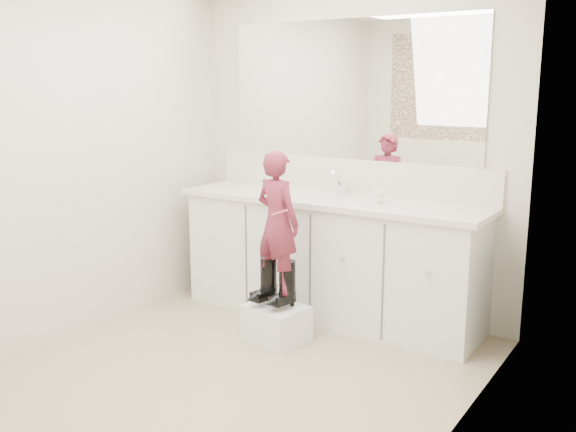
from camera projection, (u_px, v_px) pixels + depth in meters
The scene contains 16 objects.
floor at pixel (226, 378), 3.74m from camera, with size 3.00×3.00×0.00m, color #826E55.
wall_back at pixel (349, 151), 4.73m from camera, with size 2.60×2.60×0.00m, color beige.
wall_left at pixel (66, 159), 4.19m from camera, with size 3.00×3.00×0.00m, color beige.
wall_right at pixel (454, 197), 2.80m from camera, with size 3.00×3.00×0.00m, color beige.
vanity_cabinet at pixel (330, 260), 4.66m from camera, with size 2.20×0.55×0.85m, color silver.
countertop at pixel (330, 201), 4.56m from camera, with size 2.28×0.58×0.04m, color beige.
backsplash at pixel (348, 176), 4.75m from camera, with size 2.28×0.03×0.25m, color beige.
mirror at pixel (350, 90), 4.63m from camera, with size 2.00×0.02×1.00m, color white.
faucet at pixel (341, 188), 4.68m from camera, with size 0.08×0.08×0.10m, color silver.
cup at pixel (378, 197), 4.33m from camera, with size 0.09×0.09×0.08m, color beige.
soap_bottle at pixel (273, 180), 4.76m from camera, with size 0.08×0.08×0.18m, color white.
step_stool at pixel (276, 323), 4.27m from camera, with size 0.38×0.32×0.24m, color silver.
boot_left at pixel (268, 281), 4.27m from camera, with size 0.12×0.21×0.32m, color black, non-canonical shape.
boot_right at pixel (287, 284), 4.19m from camera, with size 0.12×0.21×0.32m, color black, non-canonical shape.
toddler at pixel (278, 222), 4.14m from camera, with size 0.34×0.22×0.93m, color #AC3557.
toothbrush at pixel (280, 212), 4.02m from camera, with size 0.01×0.01×0.14m, color #D95493.
Camera 1 is at (2.20, -2.71, 1.69)m, focal length 40.00 mm.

